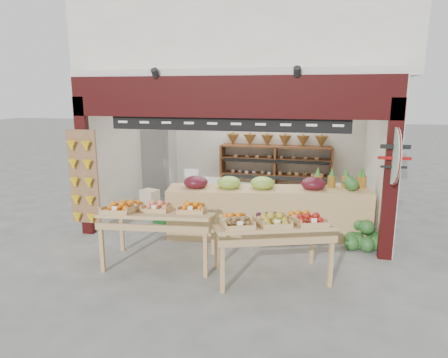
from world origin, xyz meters
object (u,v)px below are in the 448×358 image
Objects in this scene: back_shelving at (276,159)px; refrigerator at (159,162)px; display_table_right at (271,224)px; mid_counter at (267,210)px; display_table_left at (153,212)px; watermelon_pile at (364,238)px; cardboard_stack at (158,209)px.

refrigerator is (-3.00, -0.17, -0.14)m from back_shelving.
mid_counter is at bearing 98.87° from display_table_right.
watermelon_pile is at bearing 22.14° from display_table_left.
refrigerator is at bearing 144.01° from mid_counter.
cardboard_stack is at bearing 167.66° from mid_counter.
mid_counter reaches higher than display_table_left.
mid_counter is at bearing 174.06° from watermelon_pile.
mid_counter is 5.43× the size of watermelon_pile.
display_table_right is at bearing -54.03° from refrigerator.
back_shelving is 4.29m from display_table_left.
refrigerator reaches higher than display_table_right.
back_shelving reaches higher than mid_counter.
mid_counter is at bearing -40.26° from refrigerator.
back_shelving is at bearing 95.02° from display_table_right.
cardboard_stack is 4.29m from watermelon_pile.
display_table_left is 3.75m from watermelon_pile.
cardboard_stack is 0.28× the size of mid_counter.
display_table_right is at bearing -84.98° from back_shelving.
display_table_left is at bearing -136.40° from mid_counter.
display_table_left is (1.44, -3.82, -0.13)m from refrigerator.
watermelon_pile is (3.42, 1.39, -0.65)m from display_table_left.
cardboard_stack is at bearing -74.10° from refrigerator.
back_shelving is 3.33m from watermelon_pile.
cardboard_stack is 2.54m from mid_counter.
cardboard_stack is 0.57× the size of display_table_right.
mid_counter is at bearing -12.34° from cardboard_stack.
mid_counter is 1.78m from display_table_right.
display_table_left is at bearing -111.33° from back_shelving.
cardboard_stack reaches higher than watermelon_pile.
display_table_right is (3.36, -3.97, -0.13)m from refrigerator.
back_shelving is 0.71× the size of mid_counter.
cardboard_stack is at bearing -141.64° from back_shelving.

